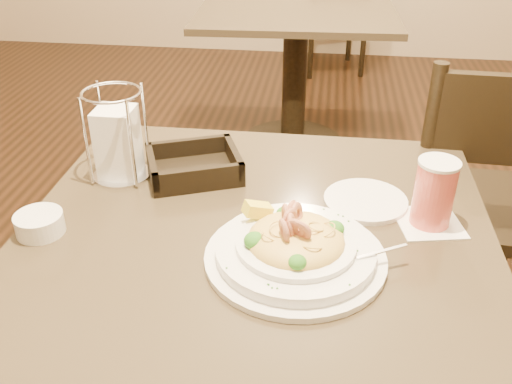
# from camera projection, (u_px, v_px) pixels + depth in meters

# --- Properties ---
(main_table) EXTENTS (0.90, 0.90, 0.72)m
(main_table) POSITION_uv_depth(u_px,v_px,m) (255.00, 323.00, 1.19)
(main_table) COLOR black
(main_table) RESTS_ON ground
(background_table) EXTENTS (0.94, 0.94, 0.72)m
(background_table) POSITION_uv_depth(u_px,v_px,m) (295.00, 53.00, 2.78)
(background_table) COLOR black
(background_table) RESTS_ON ground
(dining_chair_near) EXTENTS (0.44, 0.44, 0.93)m
(dining_chair_near) POSITION_uv_depth(u_px,v_px,m) (478.00, 202.00, 1.59)
(dining_chair_near) COLOR black
(dining_chair_near) RESTS_ON ground
(pasta_bowl) EXTENTS (0.35, 0.32, 0.10)m
(pasta_bowl) POSITION_uv_depth(u_px,v_px,m) (295.00, 246.00, 0.99)
(pasta_bowl) COLOR white
(pasta_bowl) RESTS_ON main_table
(drink_glass) EXTENTS (0.14, 0.14, 0.14)m
(drink_glass) POSITION_uv_depth(u_px,v_px,m) (434.00, 194.00, 1.07)
(drink_glass) COLOR white
(drink_glass) RESTS_ON main_table
(bread_basket) EXTENTS (0.24, 0.22, 0.05)m
(bread_basket) POSITION_uv_depth(u_px,v_px,m) (194.00, 167.00, 1.26)
(bread_basket) COLOR black
(bread_basket) RESTS_ON main_table
(napkin_caddy) EXTENTS (0.13, 0.13, 0.20)m
(napkin_caddy) POSITION_uv_depth(u_px,v_px,m) (118.00, 141.00, 1.22)
(napkin_caddy) COLOR silver
(napkin_caddy) RESTS_ON main_table
(side_plate) EXTENTS (0.21, 0.21, 0.01)m
(side_plate) POSITION_uv_depth(u_px,v_px,m) (365.00, 201.00, 1.16)
(side_plate) COLOR white
(side_plate) RESTS_ON main_table
(butter_ramekin) EXTENTS (0.11, 0.11, 0.04)m
(butter_ramekin) POSITION_uv_depth(u_px,v_px,m) (40.00, 224.00, 1.07)
(butter_ramekin) COLOR white
(butter_ramekin) RESTS_ON main_table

